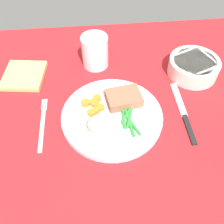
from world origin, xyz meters
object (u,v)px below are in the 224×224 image
Objects in this scene: water_glass at (95,53)px; napkin at (24,75)px; salad_bowl at (194,66)px; dinner_plate at (112,116)px; knife at (183,113)px; fork at (43,124)px; meat_portion at (124,98)px.

napkin is at bearing -170.05° from water_glass.
dinner_plate is at bearing -150.03° from salad_bowl.
knife is 1.69× the size of napkin.
napkin reaches higher than fork.
dinner_plate is at bearing -82.34° from water_glass.
fork is at bearing -69.79° from napkin.
salad_bowl is at bearing 29.97° from dinner_plate.
knife is 16.61cm from salad_bowl.
meat_portion is at bearing -154.20° from salad_bowl.
dinner_plate reaches higher than knife.
dinner_plate is 30.29cm from napkin.
knife is (15.30, -4.34, -2.74)cm from meat_portion.
dinner_plate is 17.68cm from fork.
knife is at bearing -15.83° from meat_portion.
napkin is at bearing 153.44° from meat_portion.
dinner_plate is 18.79cm from knife.
dinner_plate is at bearing -130.60° from meat_portion.
meat_portion reaches higher than knife.
knife is 1.41× the size of salad_bowl.
salad_bowl reaches higher than knife.
dinner_plate is 22.20cm from water_glass.
water_glass is (-21.70, 22.02, 4.03)cm from knife.
fork is at bearing -175.66° from knife.
meat_portion is 0.61× the size of salad_bowl.
knife is 31.18cm from water_glass.
salad_bowl is (22.00, 10.64, -0.17)cm from meat_portion.
meat_portion is 18.85cm from water_glass.
water_glass is at bearing 97.66° from dinner_plate.
fork is 1.72× the size of water_glass.
meat_portion is at bearing 49.40° from dinner_plate.
water_glass is 0.67× the size of salad_bowl.
meat_portion is 0.91× the size of water_glass.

